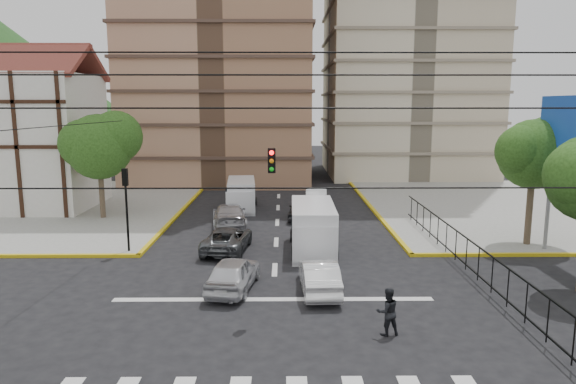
{
  "coord_description": "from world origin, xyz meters",
  "views": [
    {
      "loc": [
        0.43,
        -18.6,
        7.82
      ],
      "look_at": [
        0.63,
        3.72,
        4.0
      ],
      "focal_mm": 32.0,
      "sensor_mm": 36.0,
      "label": 1
    }
  ],
  "objects_px": {
    "car_white_front_right": "(319,276)",
    "traffic_light_nw": "(126,196)",
    "van_left_lane": "(241,196)",
    "car_silver_front_left": "(233,273)",
    "van_right_lane": "(313,230)",
    "pedestrian_crosswalk": "(387,311)"
  },
  "relations": [
    {
      "from": "car_white_front_right",
      "to": "traffic_light_nw",
      "type": "bearing_deg",
      "value": -32.91
    },
    {
      "from": "van_left_lane",
      "to": "car_silver_front_left",
      "type": "relative_size",
      "value": 1.22
    },
    {
      "from": "van_right_lane",
      "to": "pedestrian_crosswalk",
      "type": "relative_size",
      "value": 3.42
    },
    {
      "from": "traffic_light_nw",
      "to": "van_left_lane",
      "type": "distance_m",
      "value": 12.5
    },
    {
      "from": "traffic_light_nw",
      "to": "car_white_front_right",
      "type": "xyz_separation_m",
      "value": [
        9.72,
        -5.73,
        -2.42
      ]
    },
    {
      "from": "van_left_lane",
      "to": "car_white_front_right",
      "type": "relative_size",
      "value": 1.23
    },
    {
      "from": "van_right_lane",
      "to": "van_left_lane",
      "type": "distance_m",
      "value": 12.13
    },
    {
      "from": "traffic_light_nw",
      "to": "car_silver_front_left",
      "type": "relative_size",
      "value": 1.04
    },
    {
      "from": "car_white_front_right",
      "to": "car_silver_front_left",
      "type": "bearing_deg",
      "value": -7.2
    },
    {
      "from": "traffic_light_nw",
      "to": "van_right_lane",
      "type": "distance_m",
      "value": 9.97
    },
    {
      "from": "traffic_light_nw",
      "to": "van_right_lane",
      "type": "relative_size",
      "value": 0.77
    },
    {
      "from": "van_left_lane",
      "to": "van_right_lane",
      "type": "bearing_deg",
      "value": -71.36
    },
    {
      "from": "traffic_light_nw",
      "to": "car_silver_front_left",
      "type": "distance_m",
      "value": 8.49
    },
    {
      "from": "van_right_lane",
      "to": "car_white_front_right",
      "type": "xyz_separation_m",
      "value": [
        -0.08,
        -5.83,
        -0.56
      ]
    },
    {
      "from": "van_left_lane",
      "to": "car_silver_front_left",
      "type": "xyz_separation_m",
      "value": [
        1.02,
        -16.68,
        -0.38
      ]
    },
    {
      "from": "pedestrian_crosswalk",
      "to": "van_right_lane",
      "type": "bearing_deg",
      "value": -90.92
    },
    {
      "from": "van_right_lane",
      "to": "car_silver_front_left",
      "type": "xyz_separation_m",
      "value": [
        -3.72,
        -5.52,
        -0.53
      ]
    },
    {
      "from": "traffic_light_nw",
      "to": "car_white_front_right",
      "type": "bearing_deg",
      "value": -30.54
    },
    {
      "from": "van_left_lane",
      "to": "pedestrian_crosswalk",
      "type": "bearing_deg",
      "value": -76.71
    },
    {
      "from": "van_right_lane",
      "to": "car_silver_front_left",
      "type": "distance_m",
      "value": 6.67
    },
    {
      "from": "traffic_light_nw",
      "to": "van_left_lane",
      "type": "xyz_separation_m",
      "value": [
        5.06,
        11.25,
        -2.01
      ]
    },
    {
      "from": "car_silver_front_left",
      "to": "car_white_front_right",
      "type": "bearing_deg",
      "value": -175.84
    }
  ]
}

